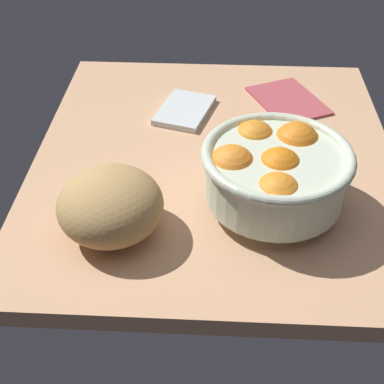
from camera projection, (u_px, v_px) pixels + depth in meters
The scene contains 5 objects.
ground_plane at pixel (213, 163), 93.39cm from camera, with size 69.09×61.20×3.00cm, color tan.
fruit_bowl at pixel (271, 170), 78.10cm from camera, with size 21.83×21.83×11.29cm.
bread_loaf at pixel (108, 205), 75.03cm from camera, with size 14.89×14.84×9.60cm, color tan.
napkin_folded at pixel (286, 99), 106.27cm from camera, with size 15.43×11.26×0.97cm, color #AE484E.
napkin_spare at pixel (183, 110), 102.96cm from camera, with size 12.65×8.71×1.13cm, color silver.
Camera 1 is at (-75.53, -0.37, 53.77)cm, focal length 50.64 mm.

